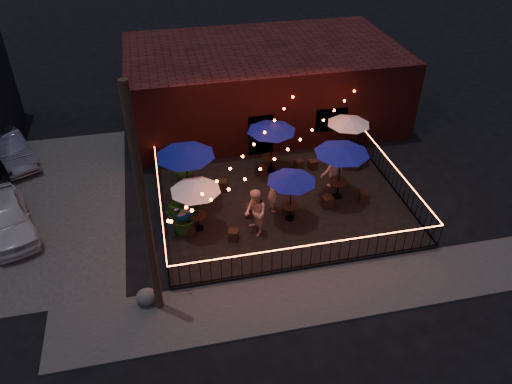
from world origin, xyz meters
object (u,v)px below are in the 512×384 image
(boulder, at_px, (147,297))
(cooler, at_px, (185,218))
(cafe_table_3, at_px, (272,128))
(cafe_table_4, at_px, (342,150))
(cafe_table_5, at_px, (349,121))
(cafe_table_0, at_px, (195,188))
(cafe_table_1, at_px, (185,152))
(utility_pole, at_px, (144,212))
(cafe_table_2, at_px, (292,178))

(boulder, bearing_deg, cooler, 64.81)
(cafe_table_3, height_order, cooler, cafe_table_3)
(cafe_table_4, relative_size, cafe_table_5, 1.25)
(cafe_table_0, relative_size, cafe_table_1, 0.80)
(cafe_table_1, xyz_separation_m, cafe_table_4, (6.21, -0.97, -0.12))
(cafe_table_4, distance_m, cooler, 6.83)
(cafe_table_1, distance_m, boulder, 6.00)
(cafe_table_4, relative_size, cooler, 3.16)
(cafe_table_1, bearing_deg, cooler, -101.08)
(utility_pole, xyz_separation_m, cafe_table_2, (5.41, 3.43, -1.90))
(cooler, bearing_deg, cafe_table_1, 59.75)
(cafe_table_2, relative_size, cafe_table_4, 0.77)
(cafe_table_1, xyz_separation_m, cafe_table_2, (3.81, -2.01, -0.47))
(cooler, bearing_deg, boulder, -134.36)
(cafe_table_1, bearing_deg, cafe_table_4, -8.88)
(cafe_table_3, bearing_deg, boulder, -130.92)
(cafe_table_0, bearing_deg, cafe_table_2, -2.69)
(cafe_table_1, bearing_deg, boulder, -110.92)
(utility_pole, distance_m, cafe_table_0, 4.43)
(cafe_table_4, xyz_separation_m, cafe_table_5, (1.39, 2.79, -0.28))
(cooler, bearing_deg, cafe_table_0, -38.94)
(cafe_table_5, xyz_separation_m, cooler, (-7.93, -3.49, -1.57))
(utility_pole, distance_m, cafe_table_1, 5.84)
(cafe_table_0, relative_size, cooler, 2.86)
(cafe_table_2, bearing_deg, cafe_table_4, 23.51)
(cafe_table_0, height_order, cafe_table_5, cafe_table_5)
(boulder, bearing_deg, cafe_table_3, 49.08)
(cafe_table_1, bearing_deg, utility_pole, -106.40)
(boulder, bearing_deg, cafe_table_2, 28.75)
(cafe_table_0, distance_m, boulder, 4.36)
(cafe_table_5, relative_size, boulder, 2.74)
(cooler, bearing_deg, cafe_table_2, -23.91)
(utility_pole, bearing_deg, cafe_table_2, 32.32)
(cafe_table_1, bearing_deg, cafe_table_2, -27.81)
(utility_pole, relative_size, cafe_table_1, 2.56)
(cafe_table_0, bearing_deg, cafe_table_5, 26.17)
(cafe_table_0, distance_m, cafe_table_1, 1.90)
(cafe_table_0, xyz_separation_m, boulder, (-2.14, -3.35, -1.79))
(cafe_table_1, bearing_deg, cafe_table_0, -85.32)
(cafe_table_1, xyz_separation_m, cafe_table_5, (7.60, 1.82, -0.41))
(utility_pole, relative_size, cafe_table_3, 3.32)
(cafe_table_5, bearing_deg, boulder, -143.80)
(cafe_table_2, xyz_separation_m, cooler, (-4.14, 0.34, -1.51))
(cooler, bearing_deg, cafe_table_4, -13.07)
(cafe_table_5, relative_size, cooler, 2.52)
(cafe_table_2, bearing_deg, boulder, -151.25)
(utility_pole, bearing_deg, boulder, 147.65)
(cafe_table_3, bearing_deg, cafe_table_4, -48.59)
(cafe_table_4, bearing_deg, cooler, -173.90)
(cafe_table_0, bearing_deg, cafe_table_4, 8.17)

